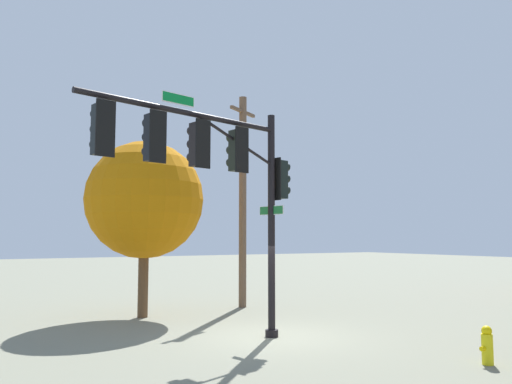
# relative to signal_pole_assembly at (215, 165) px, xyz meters

# --- Properties ---
(ground_plane) EXTENTS (120.00, 120.00, 0.00)m
(ground_plane) POSITION_rel_signal_pole_assembly_xyz_m (-1.99, -0.42, -4.60)
(ground_plane) COLOR slate
(signal_pole_assembly) EXTENTS (6.40, 1.85, 6.24)m
(signal_pole_assembly) POSITION_rel_signal_pole_assembly_xyz_m (0.00, 0.00, 0.00)
(signal_pole_assembly) COLOR black
(signal_pole_assembly) RESTS_ON ground_plane
(utility_pole) EXTENTS (1.62, 1.00, 8.47)m
(utility_pole) POSITION_rel_signal_pole_assembly_xyz_m (-4.23, -6.09, -0.25)
(utility_pole) COLOR brown
(utility_pole) RESTS_ON ground_plane
(fire_hydrant) EXTENTS (0.33, 0.24, 0.83)m
(fire_hydrant) POSITION_rel_signal_pole_assembly_xyz_m (-4.35, 4.56, -4.19)
(fire_hydrant) COLOR yellow
(fire_hydrant) RESTS_ON ground_plane
(tree_mid) EXTENTS (4.12, 4.12, 6.12)m
(tree_mid) POSITION_rel_signal_pole_assembly_xyz_m (-0.02, -5.61, -0.55)
(tree_mid) COLOR brown
(tree_mid) RESTS_ON ground_plane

